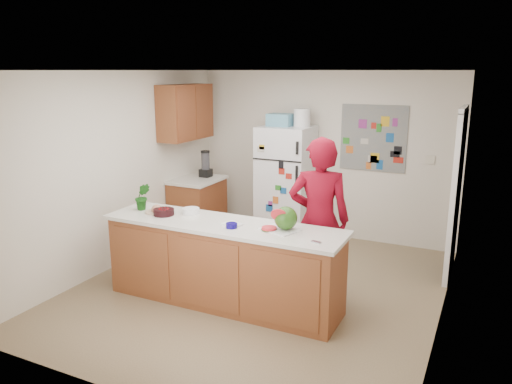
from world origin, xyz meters
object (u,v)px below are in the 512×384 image
at_px(refrigerator, 286,183).
at_px(cherry_bowl, 164,212).
at_px(person, 319,220).
at_px(watermelon, 286,218).

bearing_deg(refrigerator, cherry_bowl, -101.40).
height_order(person, watermelon, person).
distance_m(refrigerator, watermelon, 2.52).
xyz_separation_m(refrigerator, cherry_bowl, (-0.48, -2.41, 0.11)).
bearing_deg(cherry_bowl, watermelon, 3.32).
height_order(person, cherry_bowl, person).
bearing_deg(watermelon, refrigerator, 112.38).
xyz_separation_m(refrigerator, person, (1.14, -1.83, 0.07)).
relative_size(person, cherry_bowl, 7.91).
distance_m(person, cherry_bowl, 1.73).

